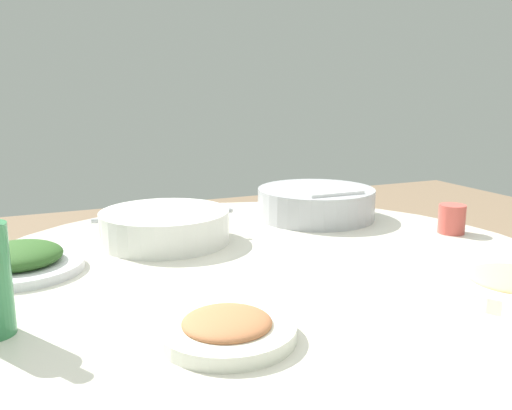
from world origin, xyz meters
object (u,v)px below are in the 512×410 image
soup_bowl (165,227)px  dish_greens (19,261)px  rice_bowl (316,202)px  dish_tofu_braise (227,328)px  round_dining_table (267,322)px  tea_cup_far (452,219)px

soup_bowl → dish_greens: soup_bowl is taller
rice_bowl → soup_bowl: size_ratio=0.97×
soup_bowl → dish_tofu_braise: 0.51m
round_dining_table → dish_greens: dish_greens is taller
tea_cup_far → soup_bowl: bearing=162.8°
dish_tofu_braise → dish_greens: size_ratio=0.81×
dish_tofu_braise → dish_greens: (-0.26, 0.42, 0.01)m
round_dining_table → dish_greens: (-0.44, 0.16, 0.14)m
round_dining_table → rice_bowl: (0.28, 0.31, 0.16)m
dish_tofu_braise → dish_greens: bearing=121.5°
dish_tofu_braise → tea_cup_far: bearing=24.5°
dish_greens → tea_cup_far: size_ratio=3.46×
rice_bowl → dish_greens: rice_bowl is taller
soup_bowl → dish_tofu_braise: soup_bowl is taller
tea_cup_far → round_dining_table: bearing=-174.6°
soup_bowl → dish_tofu_braise: bearing=-95.0°
rice_bowl → tea_cup_far: 0.34m
dish_tofu_braise → rice_bowl: bearing=50.9°
rice_bowl → dish_tofu_braise: rice_bowl is taller
tea_cup_far → dish_greens: bearing=173.4°
dish_greens → tea_cup_far: (0.95, -0.11, 0.01)m
round_dining_table → soup_bowl: 0.32m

